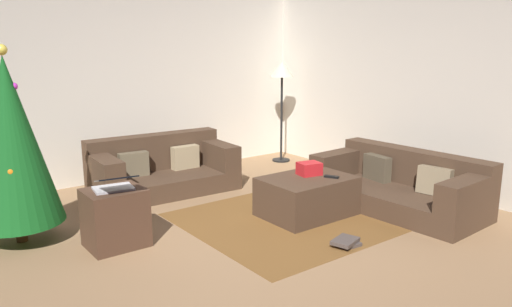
# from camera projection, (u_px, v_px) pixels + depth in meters

# --- Properties ---
(ground_plane) EXTENTS (6.40, 6.40, 0.00)m
(ground_plane) POSITION_uv_depth(u_px,v_px,m) (240.00, 256.00, 4.36)
(ground_plane) COLOR #93704C
(rear_partition) EXTENTS (6.40, 0.12, 2.60)m
(rear_partition) POSITION_uv_depth(u_px,v_px,m) (102.00, 85.00, 6.52)
(rear_partition) COLOR silver
(rear_partition) RESTS_ON ground_plane
(corner_partition) EXTENTS (0.12, 6.40, 2.60)m
(corner_partition) POSITION_uv_depth(u_px,v_px,m) (452.00, 89.00, 5.93)
(corner_partition) COLOR silver
(corner_partition) RESTS_ON ground_plane
(couch_left) EXTENTS (1.80, 0.96, 0.69)m
(couch_left) POSITION_uv_depth(u_px,v_px,m) (161.00, 170.00, 6.26)
(couch_left) COLOR #473323
(couch_left) RESTS_ON ground_plane
(couch_right) EXTENTS (1.00, 1.93, 0.64)m
(couch_right) POSITION_uv_depth(u_px,v_px,m) (401.00, 186.00, 5.61)
(couch_right) COLOR #473323
(couch_right) RESTS_ON ground_plane
(ottoman) EXTENTS (0.96, 0.70, 0.43)m
(ottoman) POSITION_uv_depth(u_px,v_px,m) (307.00, 196.00, 5.37)
(ottoman) COLOR #473323
(ottoman) RESTS_ON ground_plane
(gift_box) EXTENTS (0.27, 0.23, 0.14)m
(gift_box) POSITION_uv_depth(u_px,v_px,m) (309.00, 169.00, 5.41)
(gift_box) COLOR red
(gift_box) RESTS_ON ottoman
(tv_remote) EXTENTS (0.12, 0.16, 0.02)m
(tv_remote) POSITION_uv_depth(u_px,v_px,m) (331.00, 177.00, 5.31)
(tv_remote) COLOR black
(tv_remote) RESTS_ON ottoman
(christmas_tree) EXTENTS (0.82, 0.82, 1.84)m
(christmas_tree) POSITION_uv_depth(u_px,v_px,m) (11.00, 141.00, 4.48)
(christmas_tree) COLOR brown
(christmas_tree) RESTS_ON ground_plane
(side_table) EXTENTS (0.52, 0.44, 0.54)m
(side_table) POSITION_uv_depth(u_px,v_px,m) (115.00, 218.00, 4.53)
(side_table) COLOR #4C3323
(side_table) RESTS_ON ground_plane
(laptop) EXTENTS (0.40, 0.45, 0.18)m
(laptop) POSITION_uv_depth(u_px,v_px,m) (114.00, 185.00, 4.41)
(laptop) COLOR silver
(laptop) RESTS_ON side_table
(book_stack) EXTENTS (0.30, 0.25, 0.07)m
(book_stack) POSITION_uv_depth(u_px,v_px,m) (347.00, 242.00, 4.56)
(book_stack) COLOR #4C423D
(book_stack) RESTS_ON ground_plane
(corner_lamp) EXTENTS (0.36, 0.36, 1.57)m
(corner_lamp) POSITION_uv_depth(u_px,v_px,m) (282.00, 77.00, 7.61)
(corner_lamp) COLOR black
(corner_lamp) RESTS_ON ground_plane
(area_rug) EXTENTS (2.60, 2.00, 0.01)m
(area_rug) POSITION_uv_depth(u_px,v_px,m) (307.00, 214.00, 5.41)
(area_rug) COLOR brown
(area_rug) RESTS_ON ground_plane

